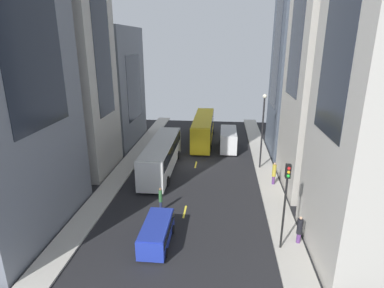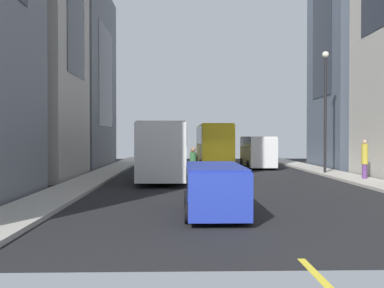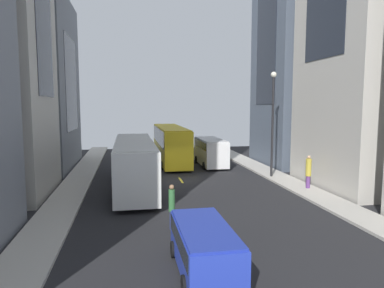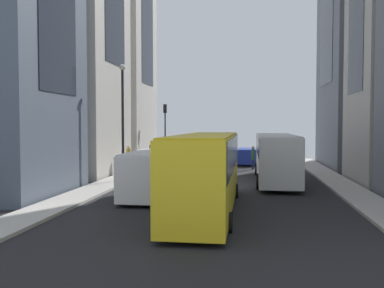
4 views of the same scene
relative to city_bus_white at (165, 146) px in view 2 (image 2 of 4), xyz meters
The scene contains 17 objects.
ground_plane 4.56m from the city_bus_white, 30.53° to the left, with size 41.52×41.52×0.00m, color black.
sidewalk_west 5.06m from the city_bus_white, 153.58° to the left, with size 2.09×44.00×0.15m, color #B2ADA3.
sidewalk_east 11.60m from the city_bus_white, 10.48° to the left, with size 2.09×44.00×0.15m, color #B2ADA3.
lane_stripe_0 19.35m from the city_bus_white, 79.43° to the right, with size 0.16×2.00×0.01m, color yellow.
lane_stripe_1 9.35m from the city_bus_white, 67.26° to the right, with size 0.16×2.00×0.01m, color yellow.
lane_stripe_2 4.56m from the city_bus_white, 30.53° to the left, with size 0.16×2.00×0.01m, color yellow.
lane_stripe_3 13.22m from the city_bus_white, 74.33° to the left, with size 0.16×2.00×0.01m, color yellow.
lane_stripe_4 23.43m from the city_bus_white, 81.31° to the left, with size 0.16×2.00×0.01m, color yellow.
building_west_2 14.29m from the city_bus_white, 131.69° to the left, with size 6.67×11.39×15.28m.
building_east_2 21.55m from the city_bus_white, 24.78° to the left, with size 8.85×8.25×25.85m.
city_bus_white is the anchor object (origin of this frame).
streetcar_yellow 11.47m from the city_bus_white, 70.71° to the left, with size 2.70×12.27×3.59m.
delivery_van_white 10.79m from the city_bus_white, 47.65° to the left, with size 2.25×5.89×2.58m.
car_blue_0 13.09m from the city_bus_white, 80.68° to the right, with size 1.98×4.40×1.64m.
pedestrian_crossing_mid 8.63m from the city_bus_white, 79.71° to the right, with size 0.29×0.29×2.11m.
pedestrian_walking_far 11.86m from the city_bus_white, 12.41° to the right, with size 0.38×0.38×2.23m.
streetlamp_near 11.25m from the city_bus_white, ahead, with size 0.44×0.44×8.15m.
Camera 2 is at (-2.49, -28.74, 2.55)m, focal length 39.72 mm.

